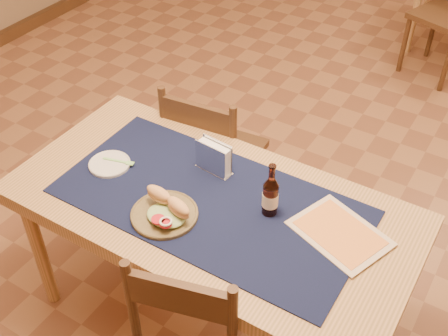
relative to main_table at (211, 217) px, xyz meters
The scene contains 10 objects.
main_table is the anchor object (origin of this frame).
placemat 0.09m from the main_table, ahead, with size 1.20×0.60×0.01m, color #0E1134.
baseboard 1.01m from the main_table, 90.00° to the left, with size 6.00×7.00×0.10m.
chair_main_far 0.66m from the main_table, 122.14° to the left, with size 0.46×0.46×0.91m.
sandwich_plate 0.22m from the main_table, 120.60° to the right, with size 0.26×0.26×0.10m.
side_plate 0.49m from the main_table, behind, with size 0.17×0.17×0.01m.
fork 0.45m from the main_table, behind, with size 0.14×0.05×0.00m.
beer_bottle 0.29m from the main_table, 16.12° to the left, with size 0.06×0.06×0.23m.
napkin_holder 0.24m from the main_table, 118.04° to the left, with size 0.16×0.07×0.14m.
menu_card 0.51m from the main_table, 11.40° to the left, with size 0.40×0.35×0.01m.
Camera 1 is at (0.87, -2.12, 2.26)m, focal length 45.00 mm.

